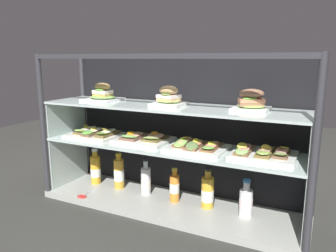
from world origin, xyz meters
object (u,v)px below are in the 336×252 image
Objects in this scene: open_sandwich_tray_right_of_center at (143,138)px; juice_bottle_near_post at (119,173)px; plated_roll_sandwich_near_right_corner at (103,95)px; juice_bottle_front_left_end at (246,202)px; open_sandwich_tray_near_left_corner at (263,153)px; kitchen_scissors at (84,196)px; juice_bottle_back_right at (146,181)px; open_sandwich_tray_left_of_center at (95,133)px; juice_bottle_front_middle at (174,187)px; juice_bottle_front_right_end at (207,192)px; open_sandwich_tray_center at (196,146)px; plated_roll_sandwich_left_of_center at (168,98)px; juice_bottle_front_second at (96,169)px; plated_roll_sandwich_mid_left at (251,102)px.

open_sandwich_tray_right_of_center is 1.36× the size of juice_bottle_near_post.
plated_roll_sandwich_near_right_corner is 0.98× the size of juice_bottle_front_left_end.
open_sandwich_tray_near_left_corner is 1.12m from kitchen_scissors.
juice_bottle_near_post reaches higher than kitchen_scissors.
open_sandwich_tray_near_left_corner is 0.77m from juice_bottle_back_right.
open_sandwich_tray_left_of_center is 1.96× the size of kitchen_scissors.
open_sandwich_tray_right_of_center is at bearing 27.87° from kitchen_scissors.
open_sandwich_tray_right_of_center reaches higher than juice_bottle_back_right.
juice_bottle_front_middle reaches higher than kitchen_scissors.
juice_bottle_front_right_end is at bearing 2.90° from open_sandwich_tray_left_of_center.
kitchen_scissors is at bearing -161.26° from juice_bottle_front_middle.
juice_bottle_front_middle is (-0.15, 0.03, -0.28)m from open_sandwich_tray_center.
juice_bottle_back_right reaches higher than juice_bottle_front_middle.
juice_bottle_back_right is at bearing 177.68° from open_sandwich_tray_near_left_corner.
open_sandwich_tray_center is 0.32m from juice_bottle_front_middle.
plated_roll_sandwich_left_of_center is 0.31m from open_sandwich_tray_center.
open_sandwich_tray_near_left_corner is 1.15m from juice_bottle_front_second.
juice_bottle_back_right is (0.35, 0.05, -0.29)m from open_sandwich_tray_left_of_center.
juice_bottle_back_right is 1.12× the size of juice_bottle_front_middle.
juice_bottle_front_second is 1.04× the size of juice_bottle_near_post.
juice_bottle_back_right is (-0.64, 0.01, -0.54)m from plated_roll_sandwich_mid_left.
juice_bottle_near_post reaches higher than juice_bottle_front_middle.
plated_roll_sandwich_left_of_center is at bearing -149.07° from juice_bottle_front_middle.
plated_roll_sandwich_left_of_center is 0.57m from juice_bottle_back_right.
juice_bottle_front_right_end is at bearing 176.51° from juice_bottle_front_left_end.
juice_bottle_front_left_end is at bearing -80.43° from plated_roll_sandwich_mid_left.
open_sandwich_tray_center is at bearing -2.43° from plated_roll_sandwich_near_right_corner.
juice_bottle_front_right_end is (0.62, -0.02, -0.01)m from juice_bottle_near_post.
open_sandwich_tray_right_of_center reaches higher than juice_bottle_front_second.
plated_roll_sandwich_near_right_corner reaches higher than juice_bottle_back_right.
open_sandwich_tray_near_left_corner is 0.30m from juice_bottle_front_left_end.
plated_roll_sandwich_left_of_center reaches higher than juice_bottle_front_left_end.
open_sandwich_tray_right_of_center is at bearing 2.99° from open_sandwich_tray_left_of_center.
plated_roll_sandwich_left_of_center reaches higher than open_sandwich_tray_right_of_center.
plated_roll_sandwich_near_right_corner is at bearing -158.84° from juice_bottle_near_post.
juice_bottle_front_second is at bearing 178.49° from juice_bottle_front_left_end.
juice_bottle_front_right_end is (0.06, 0.04, -0.28)m from open_sandwich_tray_center.
plated_roll_sandwich_mid_left is 0.85× the size of juice_bottle_front_left_end.
plated_roll_sandwich_left_of_center is 0.59m from juice_bottle_front_right_end.
open_sandwich_tray_left_of_center is 1.36× the size of juice_bottle_near_post.
juice_bottle_front_middle is (0.21, -0.02, 0.00)m from juice_bottle_back_right.
juice_bottle_front_left_end is (0.28, 0.03, -0.29)m from open_sandwich_tray_center.
juice_bottle_front_left_end is at bearing 0.01° from juice_bottle_front_middle.
open_sandwich_tray_left_of_center is at bearing -42.91° from juice_bottle_front_second.
juice_bottle_front_left_end is at bearing 1.44° from open_sandwich_tray_left_of_center.
open_sandwich_tray_left_of_center is at bearing 179.58° from open_sandwich_tray_center.
plated_roll_sandwich_near_right_corner and plated_roll_sandwich_left_of_center have the same top height.
juice_bottle_back_right is at bearing 178.14° from juice_bottle_front_left_end.
juice_bottle_front_right_end is at bearing 1.31° from plated_roll_sandwich_near_right_corner.
juice_bottle_front_right_end is at bearing 2.82° from open_sandwich_tray_right_of_center.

